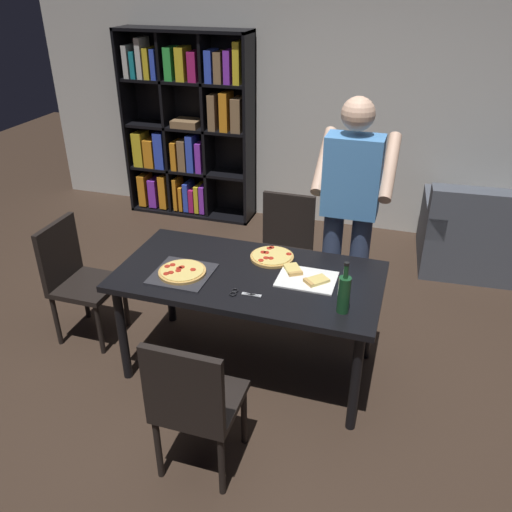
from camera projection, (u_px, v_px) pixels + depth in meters
name	position (u px, v px, depth m)	size (l,w,h in m)	color
ground_plane	(250.00, 366.00, 3.69)	(12.00, 12.00, 0.00)	#38281E
back_wall	(330.00, 90.00, 5.20)	(6.40, 0.10, 2.80)	silver
dining_table	(249.00, 284.00, 3.37)	(1.68, 0.86, 0.75)	black
chair_near_camera	(193.00, 401.00, 2.68)	(0.42, 0.42, 0.90)	black
chair_far_side	(285.00, 244.00, 4.21)	(0.42, 0.42, 0.90)	black
chair_left_end	(75.00, 274.00, 3.79)	(0.42, 0.42, 0.90)	black
bookshelf	(187.00, 128.00, 5.61)	(1.40, 0.35, 1.95)	black
person_serving_pizza	(350.00, 206.00, 3.66)	(0.55, 0.54, 1.75)	#38476B
pepperoni_pizza_on_tray	(182.00, 272.00, 3.31)	(0.36, 0.36, 0.04)	#2D2D33
pizza_slices_on_towel	(306.00, 278.00, 3.27)	(0.36, 0.29, 0.03)	white
wine_bottle	(344.00, 293.00, 2.91)	(0.07, 0.07, 0.32)	#194723
kitchen_scissors	(240.00, 293.00, 3.12)	(0.19, 0.09, 0.01)	silver
second_pizza_plain	(272.00, 257.00, 3.50)	(0.29, 0.29, 0.03)	tan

